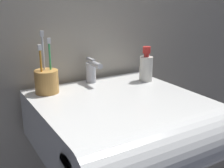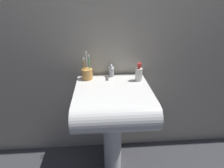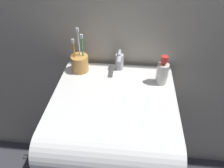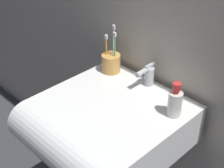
{
  "view_description": "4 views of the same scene",
  "coord_description": "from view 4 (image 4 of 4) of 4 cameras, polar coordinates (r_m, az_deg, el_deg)",
  "views": [
    {
      "loc": [
        -0.48,
        -0.79,
        1.15
      ],
      "look_at": [
        -0.01,
        0.01,
        0.86
      ],
      "focal_mm": 45.0,
      "sensor_mm": 36.0,
      "label": 1
    },
    {
      "loc": [
        -0.09,
        -1.13,
        1.39
      ],
      "look_at": [
        -0.0,
        0.02,
        0.83
      ],
      "focal_mm": 28.0,
      "sensor_mm": 36.0,
      "label": 2
    },
    {
      "loc": [
        0.07,
        -0.74,
        1.45
      ],
      "look_at": [
        -0.01,
        0.01,
        0.86
      ],
      "focal_mm": 35.0,
      "sensor_mm": 36.0,
      "label": 3
    },
    {
      "loc": [
        0.78,
        -0.79,
        1.62
      ],
      "look_at": [
        -0.03,
        0.02,
        0.88
      ],
      "focal_mm": 55.0,
      "sensor_mm": 36.0,
      "label": 4
    }
  ],
  "objects": [
    {
      "name": "soap_bottle",
      "position": [
        1.3,
        10.42,
        -3.06
      ],
      "size": [
        0.05,
        0.05,
        0.14
      ],
      "color": "silver",
      "rests_on": "sink_basin"
    },
    {
      "name": "toothbrush_cup",
      "position": [
        1.57,
        -0.16,
        3.61
      ],
      "size": [
        0.09,
        0.09,
        0.22
      ],
      "color": "#D19347",
      "rests_on": "sink_basin"
    },
    {
      "name": "sink_basin",
      "position": [
        1.39,
        -1.59,
        -7.31
      ],
      "size": [
        0.55,
        0.58,
        0.18
      ],
      "color": "white",
      "rests_on": "sink_pedestal"
    },
    {
      "name": "faucet",
      "position": [
        1.47,
        6.0,
        1.5
      ],
      "size": [
        0.04,
        0.11,
        0.1
      ],
      "color": "#B7B7BC",
      "rests_on": "sink_basin"
    }
  ]
}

